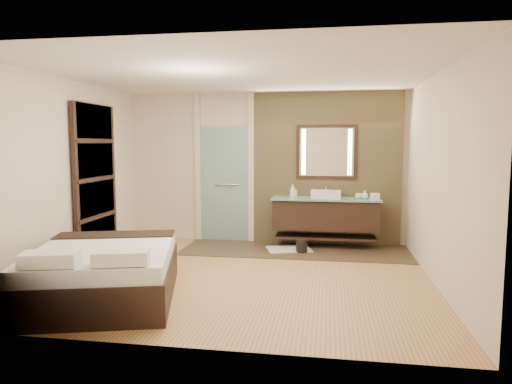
% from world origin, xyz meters
% --- Properties ---
extents(floor, '(5.00, 5.00, 0.00)m').
position_xyz_m(floor, '(0.00, 0.00, 0.00)').
color(floor, '#9A6840').
rests_on(floor, ground).
extents(tile_strip, '(3.80, 1.30, 0.01)m').
position_xyz_m(tile_strip, '(0.60, 1.60, 0.01)').
color(tile_strip, '#35271D').
rests_on(tile_strip, floor).
extents(stone_wall, '(2.60, 0.08, 2.70)m').
position_xyz_m(stone_wall, '(1.10, 2.21, 1.35)').
color(stone_wall, tan).
rests_on(stone_wall, floor).
extents(vanity, '(1.85, 0.55, 0.88)m').
position_xyz_m(vanity, '(1.10, 1.92, 0.58)').
color(vanity, black).
rests_on(vanity, stone_wall).
extents(mirror_unit, '(1.06, 0.04, 0.96)m').
position_xyz_m(mirror_unit, '(1.10, 2.16, 1.65)').
color(mirror_unit, black).
rests_on(mirror_unit, stone_wall).
extents(frosted_door, '(1.10, 0.12, 2.70)m').
position_xyz_m(frosted_door, '(-0.75, 2.20, 1.14)').
color(frosted_door, '#BDEFE8').
rests_on(frosted_door, floor).
extents(shoji_partition, '(0.06, 1.20, 2.40)m').
position_xyz_m(shoji_partition, '(-2.43, 0.60, 1.21)').
color(shoji_partition, black).
rests_on(shoji_partition, floor).
extents(bed, '(2.01, 2.28, 0.75)m').
position_xyz_m(bed, '(-1.41, -1.16, 0.31)').
color(bed, black).
rests_on(bed, floor).
extents(bath_mat, '(0.84, 0.69, 0.02)m').
position_xyz_m(bath_mat, '(0.50, 1.59, 0.02)').
color(bath_mat, silver).
rests_on(bath_mat, floor).
extents(waste_bin, '(0.24, 0.24, 0.23)m').
position_xyz_m(waste_bin, '(0.72, 1.44, 0.12)').
color(waste_bin, black).
rests_on(waste_bin, floor).
extents(tissue_box, '(0.15, 0.15, 0.10)m').
position_xyz_m(tissue_box, '(1.92, 1.87, 0.92)').
color(tissue_box, white).
rests_on(tissue_box, vanity).
extents(soap_bottle_a, '(0.12, 0.12, 0.23)m').
position_xyz_m(soap_bottle_a, '(0.52, 1.94, 0.98)').
color(soap_bottle_a, silver).
rests_on(soap_bottle_a, vanity).
extents(soap_bottle_b, '(0.11, 0.11, 0.19)m').
position_xyz_m(soap_bottle_b, '(0.55, 1.98, 0.96)').
color(soap_bottle_b, '#B2B2B2').
rests_on(soap_bottle_b, vanity).
extents(soap_bottle_c, '(0.14, 0.14, 0.14)m').
position_xyz_m(soap_bottle_c, '(1.75, 1.87, 0.94)').
color(soap_bottle_c, silver).
rests_on(soap_bottle_c, vanity).
extents(cup, '(0.12, 0.12, 0.09)m').
position_xyz_m(cup, '(1.66, 1.92, 0.91)').
color(cup, silver).
rests_on(cup, vanity).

